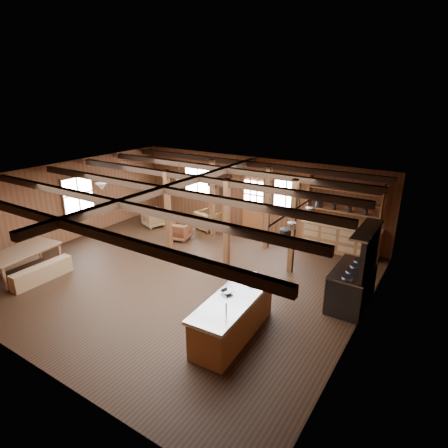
{
  "coord_description": "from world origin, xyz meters",
  "views": [
    {
      "loc": [
        6.38,
        -7.5,
        5.11
      ],
      "look_at": [
        0.77,
        1.21,
        1.37
      ],
      "focal_mm": 30.0,
      "sensor_mm": 36.0,
      "label": 1
    }
  ],
  "objects_px": {
    "armchair_c": "(154,218)",
    "armchair_a": "(180,231)",
    "kitchen_island": "(233,316)",
    "commercial_range": "(354,281)",
    "dining_table": "(24,262)",
    "armchair_b": "(208,220)"
  },
  "relations": [
    {
      "from": "dining_table",
      "to": "armchair_a",
      "type": "xyz_separation_m",
      "value": [
        2.17,
        4.51,
        -0.03
      ]
    },
    {
      "from": "dining_table",
      "to": "armchair_a",
      "type": "relative_size",
      "value": 2.82
    },
    {
      "from": "armchair_b",
      "to": "armchair_c",
      "type": "distance_m",
      "value": 2.19
    },
    {
      "from": "dining_table",
      "to": "kitchen_island",
      "type": "bearing_deg",
      "value": -89.69
    },
    {
      "from": "commercial_range",
      "to": "armchair_b",
      "type": "xyz_separation_m",
      "value": [
        -6.11,
        2.47,
        -0.29
      ]
    },
    {
      "from": "commercial_range",
      "to": "armchair_a",
      "type": "relative_size",
      "value": 2.91
    },
    {
      "from": "armchair_c",
      "to": "dining_table",
      "type": "bearing_deg",
      "value": 105.39
    },
    {
      "from": "commercial_range",
      "to": "dining_table",
      "type": "xyz_separation_m",
      "value": [
        -8.55,
        -3.43,
        -0.31
      ]
    },
    {
      "from": "armchair_c",
      "to": "armchair_a",
      "type": "bearing_deg",
      "value": -177.29
    },
    {
      "from": "commercial_range",
      "to": "armchair_c",
      "type": "xyz_separation_m",
      "value": [
        -8.13,
        1.63,
        -0.32
      ]
    },
    {
      "from": "armchair_a",
      "to": "armchair_c",
      "type": "bearing_deg",
      "value": -30.3
    },
    {
      "from": "kitchen_island",
      "to": "dining_table",
      "type": "xyz_separation_m",
      "value": [
        -6.69,
        -0.78,
        -0.12
      ]
    },
    {
      "from": "kitchen_island",
      "to": "armchair_c",
      "type": "height_order",
      "value": "kitchen_island"
    },
    {
      "from": "dining_table",
      "to": "armchair_b",
      "type": "height_order",
      "value": "armchair_b"
    },
    {
      "from": "commercial_range",
      "to": "armchair_c",
      "type": "height_order",
      "value": "commercial_range"
    },
    {
      "from": "kitchen_island",
      "to": "armchair_c",
      "type": "bearing_deg",
      "value": 142.54
    },
    {
      "from": "commercial_range",
      "to": "armchair_a",
      "type": "distance_m",
      "value": 6.48
    },
    {
      "from": "kitchen_island",
      "to": "commercial_range",
      "type": "height_order",
      "value": "commercial_range"
    },
    {
      "from": "dining_table",
      "to": "armchair_b",
      "type": "bearing_deg",
      "value": -28.76
    },
    {
      "from": "kitchen_island",
      "to": "armchair_a",
      "type": "height_order",
      "value": "kitchen_island"
    },
    {
      "from": "armchair_b",
      "to": "kitchen_island",
      "type": "bearing_deg",
      "value": 141.48
    },
    {
      "from": "armchair_b",
      "to": "armchair_c",
      "type": "relative_size",
      "value": 1.07
    }
  ]
}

